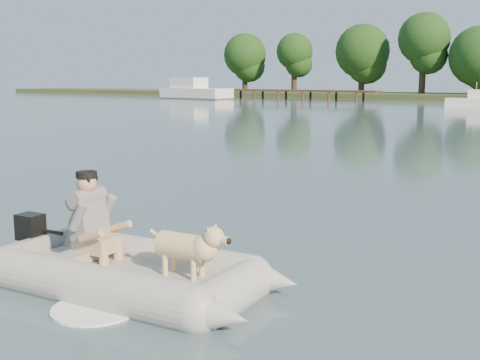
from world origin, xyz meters
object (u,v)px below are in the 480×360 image
Objects in this scene: dog at (183,251)px; man at (89,214)px; dock at (298,95)px; cabin_cruiser at (196,88)px; dinghy at (133,238)px; motorboat at (479,96)px.

man is at bearing -180.00° from dog.
dog is at bearing 0.00° from man.
dock is 59.00m from dog.
cabin_cruiser is (-37.54, 47.86, 0.69)m from dog.
man reaches higher than dinghy.
motorboat is (-6.91, 43.41, 0.44)m from dog.
dinghy is 43.97m from motorboat.
dock is at bearing 111.43° from man.
man reaches higher than dock.
motorboat reaches higher than man.
dinghy is 4.92× the size of dog.
cabin_cruiser is 1.85× the size of motorboat.
cabin_cruiser is (-36.95, 47.96, 0.62)m from dinghy.
dock is at bearing 29.73° from cabin_cruiser.
man is 1.28m from dog.
dinghy is at bearing -175.43° from dog.
motorboat is (30.63, -4.45, -0.24)m from cabin_cruiser.
dinghy is 0.61m from dog.
motorboat reaches higher than dock.
motorboat is (-5.66, 43.52, 0.20)m from man.
dog is 60.83m from cabin_cruiser.
man is 43.89m from motorboat.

